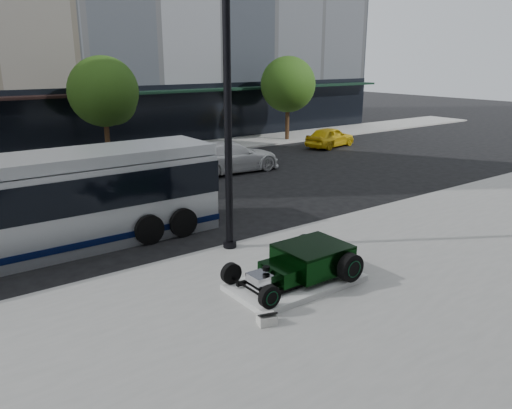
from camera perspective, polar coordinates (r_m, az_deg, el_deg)
ground at (r=17.59m, az=-4.68°, el=-2.44°), size 120.00×120.00×0.00m
sidewalk_near at (r=10.95m, az=26.92°, el=-16.36°), size 70.00×17.00×0.12m
sidewalk_far at (r=30.07m, az=-18.87°, el=4.77°), size 70.00×4.00×0.12m
street_trees at (r=29.08m, az=-16.79°, el=11.98°), size 29.80×3.80×5.70m
display_plinth at (r=12.85m, az=4.58°, el=-8.84°), size 3.40×1.80×0.15m
hot_rod at (r=12.85m, az=5.76°, el=-6.42°), size 3.22×2.00×0.81m
info_plaque at (r=11.07m, az=1.25°, el=-12.92°), size 0.47×0.40×0.31m
lamppost at (r=14.42m, az=-3.21°, el=7.77°), size 0.40×0.40×7.33m
transit_bus at (r=16.06m, az=-25.38°, el=-0.30°), size 12.12×2.88×2.92m
white_sedan at (r=25.75m, az=-3.06°, el=5.47°), size 5.51×2.37×1.58m
yellow_taxi at (r=33.47m, az=8.47°, el=7.63°), size 4.13×2.28×1.33m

